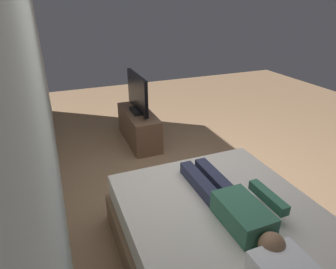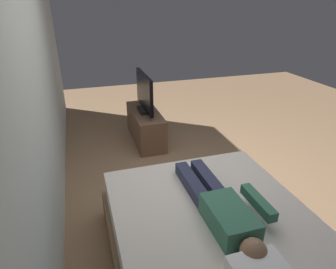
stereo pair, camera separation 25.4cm
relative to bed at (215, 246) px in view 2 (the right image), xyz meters
name	(u,v)px [view 2 (the right image)]	position (x,y,z in m)	size (l,w,h in m)	color
ground_plane	(201,194)	(1.01, -0.31, -0.26)	(10.00, 10.00, 0.00)	#8C6B4C
back_wall	(38,79)	(1.41, 1.27, 1.14)	(6.40, 0.10, 2.80)	silver
bed	(215,246)	(0.00, 0.00, 0.00)	(1.97, 1.63, 0.54)	brown
person	(223,208)	(0.03, -0.05, 0.36)	(1.26, 0.46, 0.18)	#387056
remote	(256,195)	(0.18, -0.45, 0.29)	(0.15, 0.04, 0.02)	black
tv_stand	(146,126)	(2.61, -0.03, -0.01)	(1.10, 0.40, 0.50)	brown
tv	(144,94)	(2.61, -0.03, 0.52)	(0.88, 0.20, 0.59)	black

